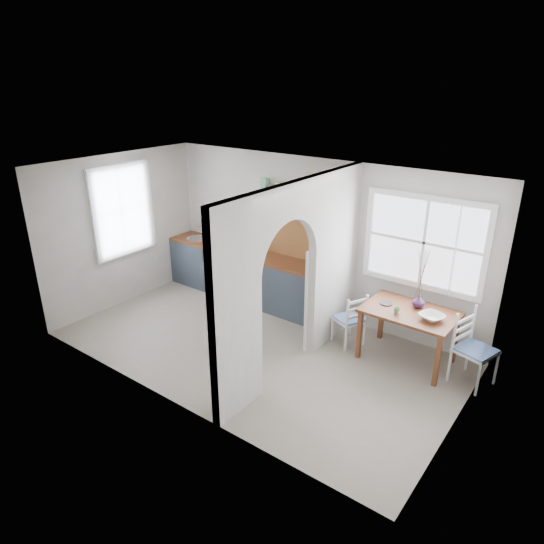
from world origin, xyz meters
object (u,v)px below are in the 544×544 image
Objects in this scene: kettle at (315,263)px; vase at (419,301)px; dining_table at (407,336)px; chair_left at (349,318)px; chair_right at (476,350)px.

vase is (1.74, -0.08, -0.14)m from kettle.
dining_table is at bearing -26.53° from kettle.
chair_left is 1.06m from vase.
chair_left is at bearing -173.99° from dining_table.
dining_table is 0.51m from vase.
chair_right is at bearing -11.22° from vase.
chair_left reaches higher than dining_table.
kettle is at bearing 172.84° from dining_table.
dining_table is 1.49× the size of chair_left.
chair_left is (-0.88, -0.08, 0.03)m from dining_table.
chair_right reaches higher than vase.
vase is at bearing -21.00° from kettle.
kettle is at bearing 177.38° from vase.
chair_right is (0.92, -0.01, 0.11)m from dining_table.
kettle reaches higher than dining_table.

